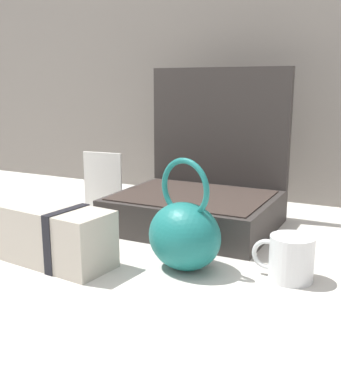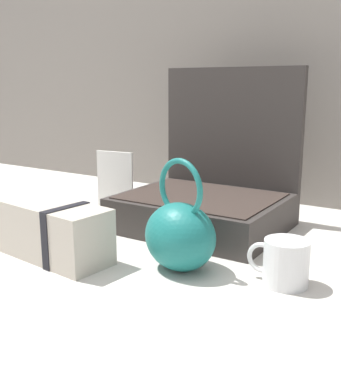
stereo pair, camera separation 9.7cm
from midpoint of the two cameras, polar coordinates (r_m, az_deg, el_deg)
ground_plane at (r=1.02m, az=4.80°, el=-7.56°), size 6.00×6.00×0.00m
open_suitcase at (r=1.20m, az=7.08°, el=-0.17°), size 0.39×0.33×0.40m
teal_pouch_handbag at (r=0.91m, az=4.25°, el=-5.21°), size 0.18×0.16×0.22m
cream_toiletry_bag at (r=0.99m, az=-11.41°, el=-4.78°), size 0.28×0.14×0.12m
coffee_mug at (r=0.89m, az=16.95°, el=-8.31°), size 0.12×0.08×0.08m
info_card_left at (r=1.29m, az=-4.67°, el=1.03°), size 0.11×0.02×0.18m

